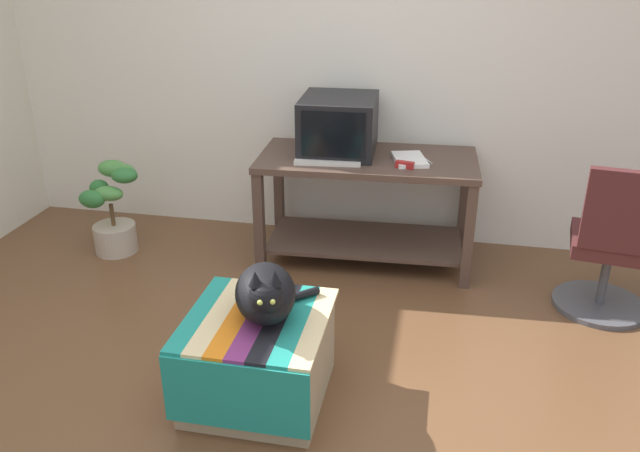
{
  "coord_description": "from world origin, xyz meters",
  "views": [
    {
      "loc": [
        0.69,
        -2.2,
        1.94
      ],
      "look_at": [
        0.08,
        0.85,
        0.55
      ],
      "focal_mm": 36.02,
      "sensor_mm": 36.0,
      "label": 1
    }
  ],
  "objects_px": {
    "keyboard": "(328,161)",
    "cat": "(266,293)",
    "office_chair": "(611,251)",
    "stapler": "(405,165)",
    "ottoman_with_blanket": "(258,357)",
    "potted_plant": "(112,211)",
    "tv_monitor": "(339,126)",
    "desk": "(366,191)",
    "book": "(410,159)"
  },
  "relations": [
    {
      "from": "potted_plant",
      "to": "office_chair",
      "type": "bearing_deg",
      "value": -3.31
    },
    {
      "from": "keyboard",
      "to": "ottoman_with_blanket",
      "type": "xyz_separation_m",
      "value": [
        -0.07,
        -1.34,
        -0.51
      ]
    },
    {
      "from": "desk",
      "to": "cat",
      "type": "bearing_deg",
      "value": -101.83
    },
    {
      "from": "stapler",
      "to": "office_chair",
      "type": "bearing_deg",
      "value": -89.26
    },
    {
      "from": "cat",
      "to": "stapler",
      "type": "height_order",
      "value": "stapler"
    },
    {
      "from": "desk",
      "to": "ottoman_with_blanket",
      "type": "bearing_deg",
      "value": -103.43
    },
    {
      "from": "potted_plant",
      "to": "office_chair",
      "type": "height_order",
      "value": "office_chair"
    },
    {
      "from": "desk",
      "to": "potted_plant",
      "type": "distance_m",
      "value": 1.69
    },
    {
      "from": "desk",
      "to": "ottoman_with_blanket",
      "type": "height_order",
      "value": "desk"
    },
    {
      "from": "desk",
      "to": "book",
      "type": "xyz_separation_m",
      "value": [
        0.26,
        -0.04,
        0.24
      ]
    },
    {
      "from": "tv_monitor",
      "to": "book",
      "type": "bearing_deg",
      "value": -15.55
    },
    {
      "from": "tv_monitor",
      "to": "potted_plant",
      "type": "distance_m",
      "value": 1.61
    },
    {
      "from": "cat",
      "to": "tv_monitor",
      "type": "bearing_deg",
      "value": 70.69
    },
    {
      "from": "desk",
      "to": "office_chair",
      "type": "bearing_deg",
      "value": -18.47
    },
    {
      "from": "tv_monitor",
      "to": "stapler",
      "type": "distance_m",
      "value": 0.52
    },
    {
      "from": "book",
      "to": "ottoman_with_blanket",
      "type": "height_order",
      "value": "book"
    },
    {
      "from": "office_chair",
      "to": "stapler",
      "type": "xyz_separation_m",
      "value": [
        -1.16,
        0.23,
        0.34
      ]
    },
    {
      "from": "book",
      "to": "stapler",
      "type": "xyz_separation_m",
      "value": [
        -0.02,
        -0.13,
        0.01
      ]
    },
    {
      "from": "ottoman_with_blanket",
      "to": "stapler",
      "type": "relative_size",
      "value": 6.0
    },
    {
      "from": "book",
      "to": "stapler",
      "type": "distance_m",
      "value": 0.13
    },
    {
      "from": "stapler",
      "to": "book",
      "type": "bearing_deg",
      "value": 3.7
    },
    {
      "from": "book",
      "to": "potted_plant",
      "type": "distance_m",
      "value": 1.98
    },
    {
      "from": "office_chair",
      "to": "stapler",
      "type": "distance_m",
      "value": 1.23
    },
    {
      "from": "ottoman_with_blanket",
      "to": "potted_plant",
      "type": "distance_m",
      "value": 1.88
    },
    {
      "from": "potted_plant",
      "to": "keyboard",
      "type": "bearing_deg",
      "value": 2.56
    },
    {
      "from": "tv_monitor",
      "to": "cat",
      "type": "relative_size",
      "value": 1.15
    },
    {
      "from": "potted_plant",
      "to": "ottoman_with_blanket",
      "type": "bearing_deg",
      "value": -42.64
    },
    {
      "from": "tv_monitor",
      "to": "desk",
      "type": "bearing_deg",
      "value": -21.72
    },
    {
      "from": "ottoman_with_blanket",
      "to": "desk",
      "type": "bearing_deg",
      "value": 79.14
    },
    {
      "from": "tv_monitor",
      "to": "cat",
      "type": "height_order",
      "value": "tv_monitor"
    },
    {
      "from": "cat",
      "to": "office_chair",
      "type": "xyz_separation_m",
      "value": [
        1.65,
        1.08,
        -0.16
      ]
    },
    {
      "from": "office_chair",
      "to": "stapler",
      "type": "relative_size",
      "value": 8.09
    },
    {
      "from": "book",
      "to": "cat",
      "type": "xyz_separation_m",
      "value": [
        -0.5,
        -1.44,
        -0.17
      ]
    },
    {
      "from": "desk",
      "to": "potted_plant",
      "type": "bearing_deg",
      "value": -174.96
    },
    {
      "from": "ottoman_with_blanket",
      "to": "cat",
      "type": "distance_m",
      "value": 0.34
    },
    {
      "from": "keyboard",
      "to": "potted_plant",
      "type": "distance_m",
      "value": 1.51
    },
    {
      "from": "desk",
      "to": "tv_monitor",
      "type": "xyz_separation_m",
      "value": [
        -0.2,
        0.07,
        0.39
      ]
    },
    {
      "from": "keyboard",
      "to": "book",
      "type": "distance_m",
      "value": 0.5
    },
    {
      "from": "potted_plant",
      "to": "office_chair",
      "type": "distance_m",
      "value": 3.08
    },
    {
      "from": "potted_plant",
      "to": "tv_monitor",
      "type": "bearing_deg",
      "value": 11.2
    },
    {
      "from": "keyboard",
      "to": "cat",
      "type": "relative_size",
      "value": 0.85
    },
    {
      "from": "desk",
      "to": "stapler",
      "type": "relative_size",
      "value": 12.54
    },
    {
      "from": "tv_monitor",
      "to": "ottoman_with_blanket",
      "type": "height_order",
      "value": "tv_monitor"
    },
    {
      "from": "desk",
      "to": "potted_plant",
      "type": "relative_size",
      "value": 2.25
    },
    {
      "from": "book",
      "to": "office_chair",
      "type": "bearing_deg",
      "value": -33.25
    },
    {
      "from": "book",
      "to": "office_chair",
      "type": "distance_m",
      "value": 1.24
    },
    {
      "from": "book",
      "to": "potted_plant",
      "type": "height_order",
      "value": "book"
    },
    {
      "from": "ottoman_with_blanket",
      "to": "cat",
      "type": "bearing_deg",
      "value": 13.62
    },
    {
      "from": "desk",
      "to": "office_chair",
      "type": "height_order",
      "value": "office_chair"
    },
    {
      "from": "keyboard",
      "to": "ottoman_with_blanket",
      "type": "distance_m",
      "value": 1.43
    }
  ]
}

